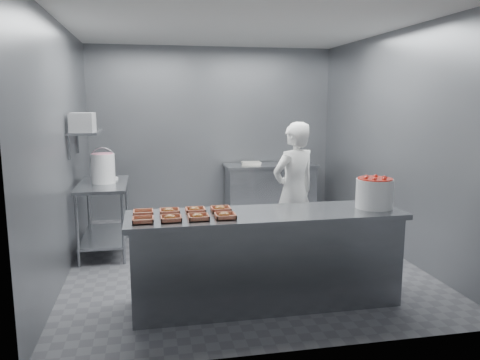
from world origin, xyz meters
name	(u,v)px	position (x,y,z in m)	size (l,w,h in m)	color
floor	(239,258)	(0.00, 0.00, 0.00)	(4.50, 4.50, 0.00)	#4C4C51
ceiling	(239,24)	(0.00, 0.00, 2.80)	(4.50, 4.50, 0.00)	white
wall_back	(213,133)	(0.00, 2.25, 1.40)	(4.00, 0.04, 2.80)	slate
wall_left	(63,149)	(-2.00, 0.00, 1.40)	(0.04, 4.50, 2.80)	slate
wall_right	(392,143)	(2.00, 0.00, 1.40)	(0.04, 4.50, 2.80)	slate
service_counter	(266,258)	(0.00, -1.35, 0.45)	(2.60, 0.70, 0.90)	slate
prep_table	(104,206)	(-1.65, 0.60, 0.59)	(0.60, 1.20, 0.90)	slate
back_counter	(270,191)	(0.90, 1.90, 0.45)	(1.50, 0.60, 0.90)	slate
wall_shelf	(86,132)	(-1.82, 0.60, 1.55)	(0.35, 0.90, 0.03)	slate
tray_0	(143,220)	(-1.13, -1.48, 0.92)	(0.19, 0.18, 0.04)	tan
tray_1	(171,218)	(-0.89, -1.48, 0.92)	(0.19, 0.18, 0.06)	tan
tray_2	(198,217)	(-0.65, -1.48, 0.92)	(0.19, 0.18, 0.06)	tan
tray_3	(225,216)	(-0.41, -1.48, 0.92)	(0.19, 0.18, 0.06)	tan
tray_4	(143,213)	(-1.13, -1.22, 0.92)	(0.19, 0.18, 0.04)	tan
tray_5	(169,211)	(-0.89, -1.22, 0.92)	(0.19, 0.18, 0.06)	tan
tray_6	(195,210)	(-0.65, -1.22, 0.92)	(0.19, 0.18, 0.06)	tan
tray_7	(220,209)	(-0.41, -1.22, 0.92)	(0.19, 0.18, 0.06)	tan
worker	(294,191)	(0.66, -0.12, 0.84)	(0.61, 0.40, 1.69)	white
strawberry_tub	(374,192)	(1.08, -1.37, 1.06)	(0.36, 0.36, 0.29)	white
glaze_bucket	(103,168)	(-1.64, 0.60, 1.10)	(0.31, 0.29, 0.45)	white
bucket_lid	(106,179)	(-1.63, 0.84, 0.91)	(0.32, 0.32, 0.02)	white
rag	(100,181)	(-1.69, 0.69, 0.91)	(0.13, 0.12, 0.02)	#CCB28C
appliance	(83,122)	(-1.82, 0.33, 1.68)	(0.27, 0.31, 0.23)	gray
paper_stack	(251,163)	(0.58, 1.90, 0.92)	(0.30, 0.22, 0.05)	silver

